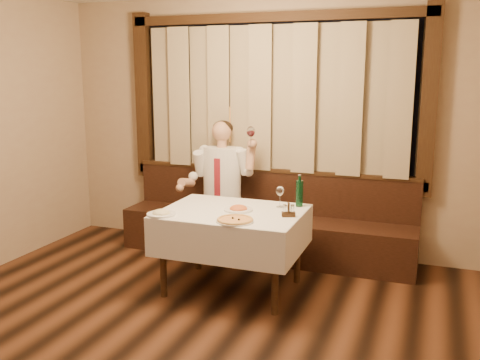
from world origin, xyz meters
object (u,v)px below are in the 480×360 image
(pizza, at_px, (235,220))
(pasta_cream, at_px, (161,211))
(cruet_caddy, at_px, (289,212))
(banquette, at_px, (266,227))
(dining_table, at_px, (232,222))
(pasta_red, at_px, (238,207))
(seated_man, at_px, (220,178))
(green_bottle, at_px, (299,193))

(pizza, distance_m, pasta_cream, 0.68)
(cruet_caddy, bearing_deg, banquette, 96.39)
(banquette, distance_m, cruet_caddy, 1.27)
(banquette, height_order, pizza, banquette)
(cruet_caddy, bearing_deg, dining_table, 157.29)
(pasta_red, relative_size, seated_man, 0.18)
(banquette, distance_m, seated_man, 0.74)
(pasta_cream, bearing_deg, banquette, 69.02)
(pizza, relative_size, pasta_red, 1.22)
(dining_table, height_order, green_bottle, green_bottle)
(seated_man, bearing_deg, pasta_cream, -91.12)
(dining_table, xyz_separation_m, green_bottle, (0.53, 0.36, 0.23))
(pasta_cream, bearing_deg, seated_man, 88.88)
(green_bottle, bearing_deg, seated_man, 151.00)
(banquette, xyz_separation_m, seated_man, (-0.50, -0.09, 0.53))
(pizza, bearing_deg, seated_man, 117.46)
(dining_table, distance_m, pasta_cream, 0.66)
(pizza, distance_m, cruet_caddy, 0.49)
(dining_table, xyz_separation_m, seated_man, (-0.50, 0.93, 0.19))
(banquette, relative_size, seated_man, 2.18)
(pasta_red, relative_size, pasta_cream, 1.03)
(green_bottle, bearing_deg, cruet_caddy, -90.00)
(pasta_cream, relative_size, green_bottle, 0.84)
(green_bottle, height_order, cruet_caddy, green_bottle)
(dining_table, distance_m, cruet_caddy, 0.55)
(dining_table, distance_m, pasta_red, 0.15)
(pizza, xyz_separation_m, pasta_red, (-0.10, 0.35, 0.02))
(dining_table, distance_m, green_bottle, 0.68)
(cruet_caddy, relative_size, seated_man, 0.09)
(banquette, relative_size, pizza, 9.98)
(pizza, bearing_deg, banquette, 96.42)
(dining_table, xyz_separation_m, cruet_caddy, (0.53, -0.02, 0.15))
(banquette, relative_size, pasta_cream, 12.59)
(pasta_cream, height_order, green_bottle, green_bottle)
(banquette, bearing_deg, pasta_red, -87.03)
(dining_table, bearing_deg, pasta_red, 20.20)
(banquette, height_order, green_bottle, green_bottle)
(pasta_red, distance_m, green_bottle, 0.59)
(pasta_cream, bearing_deg, cruet_caddy, 17.73)
(pasta_red, bearing_deg, banquette, 92.97)
(banquette, height_order, pasta_red, banquette)
(pizza, distance_m, green_bottle, 0.80)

